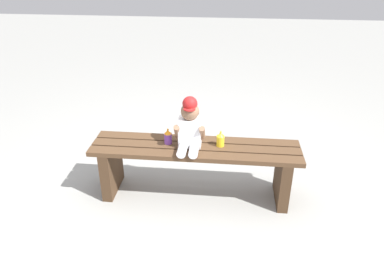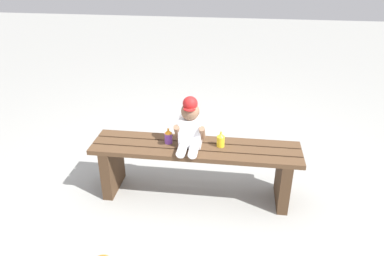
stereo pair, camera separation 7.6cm
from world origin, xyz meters
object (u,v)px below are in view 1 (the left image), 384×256
object	(u,v)px
child_figure	(190,126)
sippy_cup_left	(168,137)
park_bench	(195,162)
sippy_cup_right	(220,139)

from	to	relation	value
child_figure	sippy_cup_left	bearing A→B (deg)	168.01
park_bench	sippy_cup_left	size ratio (longest dim) A/B	12.99
sippy_cup_left	sippy_cup_right	size ratio (longest dim) A/B	1.00
park_bench	sippy_cup_left	world-z (taller)	sippy_cup_left
child_figure	sippy_cup_right	world-z (taller)	child_figure
child_figure	park_bench	bearing A→B (deg)	16.35
child_figure	sippy_cup_left	size ratio (longest dim) A/B	3.26
park_bench	sippy_cup_left	bearing A→B (deg)	173.44
sippy_cup_right	child_figure	bearing A→B (deg)	-170.96
park_bench	sippy_cup_right	xyz separation A→B (m)	(0.19, 0.02, 0.20)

